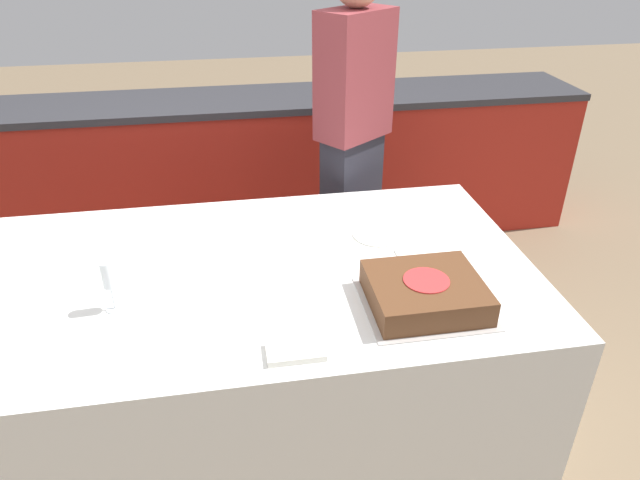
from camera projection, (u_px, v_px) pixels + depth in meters
name	position (u px, v px, depth m)	size (l,w,h in m)	color
ground_plane	(252.00, 420.00, 2.43)	(14.00, 14.00, 0.00)	#7A664C
back_counter	(230.00, 170.00, 3.61)	(4.40, 0.58, 0.92)	#A82319
dining_table	(246.00, 352.00, 2.24)	(2.13, 1.17, 0.76)	white
cake	(425.00, 292.00, 1.85)	(0.40, 0.36, 0.10)	#B7B2AD
wine_glass	(108.00, 277.00, 1.79)	(0.06, 0.06, 0.18)	white
side_plate_near_cake	(421.00, 251.00, 2.16)	(0.20, 0.20, 0.00)	white
side_plate_right_edge	(378.00, 234.00, 2.28)	(0.20, 0.20, 0.00)	white
utensil_pile	(296.00, 351.00, 1.66)	(0.17, 0.10, 0.02)	white
person_cutting_cake	(353.00, 146.00, 2.75)	(0.40, 0.37, 1.72)	#282833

